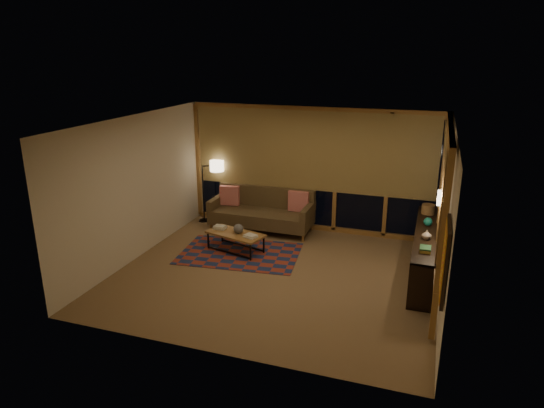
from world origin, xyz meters
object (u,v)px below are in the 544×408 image
(sofa, at_px, (261,211))
(floor_lamp, at_px, (203,191))
(coffee_table, at_px, (236,242))
(bookshelf, at_px, (425,251))

(sofa, distance_m, floor_lamp, 1.50)
(coffee_table, bearing_deg, floor_lamp, 149.80)
(sofa, distance_m, coffee_table, 1.30)
(coffee_table, bearing_deg, sofa, 101.43)
(coffee_table, relative_size, bookshelf, 0.37)
(floor_lamp, distance_m, bookshelf, 5.09)
(coffee_table, height_order, bookshelf, bookshelf)
(bookshelf, bearing_deg, sofa, 163.97)
(floor_lamp, height_order, bookshelf, floor_lamp)
(sofa, height_order, floor_lamp, floor_lamp)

